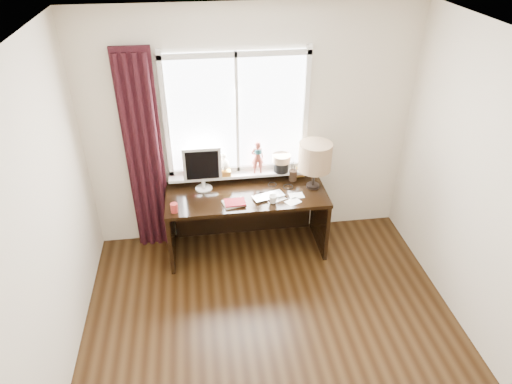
{
  "coord_description": "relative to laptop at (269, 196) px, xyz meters",
  "views": [
    {
      "loc": [
        -0.56,
        -2.42,
        3.34
      ],
      "look_at": [
        -0.05,
        1.25,
        1.0
      ],
      "focal_mm": 32.0,
      "sensor_mm": 36.0,
      "label": 1
    }
  ],
  "objects": [
    {
      "name": "table_lamp",
      "position": [
        0.51,
        0.14,
        0.35
      ],
      "size": [
        0.35,
        0.35,
        0.52
      ],
      "color": "black",
      "rests_on": "desk"
    },
    {
      "name": "brush_holder",
      "position": [
        0.32,
        0.31,
        0.05
      ],
      "size": [
        0.09,
        0.09,
        0.25
      ],
      "color": "black",
      "rests_on": "desk"
    },
    {
      "name": "mug",
      "position": [
        0.03,
        -0.1,
        0.03
      ],
      "size": [
        0.12,
        0.12,
        0.09
      ],
      "primitive_type": "imported",
      "rotation": [
        0.0,
        0.0,
        0.49
      ],
      "color": "white",
      "rests_on": "desk"
    },
    {
      "name": "notebook_stack",
      "position": [
        -0.37,
        -0.08,
        0.0
      ],
      "size": [
        0.25,
        0.2,
        0.03
      ],
      "color": "beige",
      "rests_on": "desk"
    },
    {
      "name": "window",
      "position": [
        -0.25,
        0.43,
        0.55
      ],
      "size": [
        1.52,
        0.22,
        1.4
      ],
      "color": "white",
      "rests_on": "ground"
    },
    {
      "name": "desk_cables",
      "position": [
        0.07,
        0.14,
        -0.01
      ],
      "size": [
        0.44,
        0.35,
        0.01
      ],
      "color": "black",
      "rests_on": "desk"
    },
    {
      "name": "floor",
      "position": [
        -0.12,
        -1.52,
        -0.76
      ],
      "size": [
        3.5,
        4.0,
        0.0
      ],
      "primitive_type": "cube",
      "color": "#36220F",
      "rests_on": "ground"
    },
    {
      "name": "desk",
      "position": [
        -0.22,
        0.21,
        -0.26
      ],
      "size": [
        1.7,
        0.7,
        0.75
      ],
      "color": "black",
      "rests_on": "floor"
    },
    {
      "name": "monitor",
      "position": [
        -0.66,
        0.26,
        0.26
      ],
      "size": [
        0.4,
        0.18,
        0.49
      ],
      "color": "beige",
      "rests_on": "desk"
    },
    {
      "name": "wall_back",
      "position": [
        -0.12,
        0.48,
        0.54
      ],
      "size": [
        3.5,
        0.0,
        2.6
      ],
      "primitive_type": "cube",
      "rotation": [
        1.57,
        0.0,
        0.0
      ],
      "color": "beige",
      "rests_on": "ground"
    },
    {
      "name": "wall_left",
      "position": [
        -1.87,
        -1.52,
        0.54
      ],
      "size": [
        0.0,
        4.0,
        2.6
      ],
      "primitive_type": "cube",
      "rotation": [
        1.57,
        0.0,
        1.57
      ],
      "color": "beige",
      "rests_on": "ground"
    },
    {
      "name": "loose_papers",
      "position": [
        0.21,
        -0.05,
        -0.01
      ],
      "size": [
        0.37,
        0.25,
        0.0
      ],
      "color": "white",
      "rests_on": "desk"
    },
    {
      "name": "icon_frame",
      "position": [
        0.42,
        0.37,
        0.05
      ],
      "size": [
        0.1,
        0.02,
        0.13
      ],
      "color": "gold",
      "rests_on": "desk"
    },
    {
      "name": "ceiling",
      "position": [
        -0.12,
        -1.52,
        1.84
      ],
      "size": [
        3.5,
        4.0,
        0.0
      ],
      "primitive_type": "cube",
      "color": "white",
      "rests_on": "wall_back"
    },
    {
      "name": "laptop",
      "position": [
        0.0,
        0.0,
        0.0
      ],
      "size": [
        0.38,
        0.3,
        0.03
      ],
      "primitive_type": "imported",
      "rotation": [
        0.0,
        0.0,
        0.28
      ],
      "color": "silver",
      "rests_on": "desk"
    },
    {
      "name": "curtain",
      "position": [
        -1.25,
        0.39,
        0.35
      ],
      "size": [
        0.38,
        0.09,
        2.25
      ],
      "color": "black",
      "rests_on": "floor"
    },
    {
      "name": "red_cup",
      "position": [
        -0.97,
        -0.13,
        0.04
      ],
      "size": [
        0.07,
        0.07,
        0.1
      ],
      "primitive_type": "cylinder",
      "color": "maroon",
      "rests_on": "desk"
    }
  ]
}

